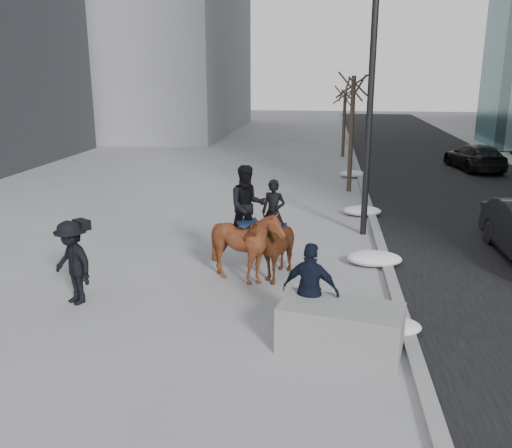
# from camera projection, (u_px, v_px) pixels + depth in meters

# --- Properties ---
(ground) EXTENTS (120.00, 120.00, 0.00)m
(ground) POSITION_uv_depth(u_px,v_px,m) (248.00, 313.00, 10.76)
(ground) COLOR gray
(ground) RESTS_ON ground
(road) EXTENTS (8.00, 90.00, 0.01)m
(road) POSITION_uv_depth(u_px,v_px,m) (480.00, 205.00, 19.46)
(road) COLOR black
(road) RESTS_ON ground
(curb) EXTENTS (0.25, 90.00, 0.12)m
(curb) POSITION_uv_depth(u_px,v_px,m) (367.00, 201.00, 19.93)
(curb) COLOR gray
(curb) RESTS_ON ground
(planter) EXTENTS (2.22, 1.45, 0.82)m
(planter) POSITION_uv_depth(u_px,v_px,m) (340.00, 328.00, 9.21)
(planter) COLOR gray
(planter) RESTS_ON ground
(car_far) EXTENTS (2.44, 4.59, 1.27)m
(car_far) POSITION_uv_depth(u_px,v_px,m) (475.00, 157.00, 26.41)
(car_far) COLOR black
(car_far) RESTS_ON ground
(tree_near) EXTENTS (1.20, 1.20, 5.00)m
(tree_near) POSITION_uv_depth(u_px,v_px,m) (352.00, 129.00, 21.13)
(tree_near) COLOR #362820
(tree_near) RESTS_ON ground
(tree_far) EXTENTS (1.20, 1.20, 4.11)m
(tree_far) POSITION_uv_depth(u_px,v_px,m) (344.00, 120.00, 30.27)
(tree_far) COLOR #392E21
(tree_far) RESTS_ON ground
(mounted_left) EXTENTS (1.20, 1.88, 2.25)m
(mounted_left) POSITION_uv_depth(u_px,v_px,m) (273.00, 241.00, 12.57)
(mounted_left) COLOR #4A2A0E
(mounted_left) RESTS_ON ground
(mounted_right) EXTENTS (1.86, 1.96, 2.66)m
(mounted_right) POSITION_uv_depth(u_px,v_px,m) (247.00, 237.00, 12.10)
(mounted_right) COLOR #45160D
(mounted_right) RESTS_ON ground
(feeder) EXTENTS (1.10, 0.97, 1.75)m
(feeder) POSITION_uv_depth(u_px,v_px,m) (311.00, 291.00, 9.59)
(feeder) COLOR black
(feeder) RESTS_ON ground
(camera_crew) EXTENTS (1.31, 1.17, 1.75)m
(camera_crew) POSITION_uv_depth(u_px,v_px,m) (73.00, 262.00, 11.00)
(camera_crew) COLOR black
(camera_crew) RESTS_ON ground
(lamppost) EXTENTS (0.25, 0.80, 9.09)m
(lamppost) POSITION_uv_depth(u_px,v_px,m) (373.00, 58.00, 14.68)
(lamppost) COLOR black
(lamppost) RESTS_ON ground
(snow_piles) EXTENTS (1.35, 16.19, 0.34)m
(snow_piles) POSITION_uv_depth(u_px,v_px,m) (365.00, 222.00, 16.73)
(snow_piles) COLOR white
(snow_piles) RESTS_ON ground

